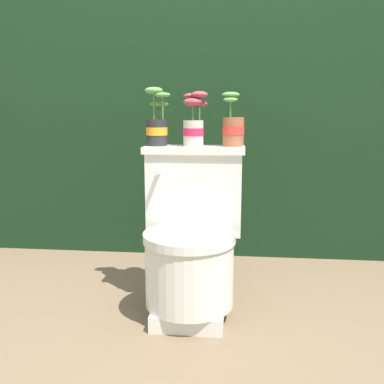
{
  "coord_description": "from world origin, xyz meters",
  "views": [
    {
      "loc": [
        0.24,
        -1.7,
        0.85
      ],
      "look_at": [
        0.06,
        0.06,
        0.52
      ],
      "focal_mm": 40.0,
      "sensor_mm": 36.0,
      "label": 1
    }
  ],
  "objects": [
    {
      "name": "hedge_backdrop",
      "position": [
        0.0,
        1.16,
        0.81
      ],
      "size": [
        3.55,
        0.79,
        1.63
      ],
      "color": "black",
      "rests_on": "ground"
    },
    {
      "name": "toilet",
      "position": [
        0.06,
        0.03,
        0.31
      ],
      "size": [
        0.44,
        0.48,
        0.7
      ],
      "color": "silver",
      "rests_on": "ground"
    },
    {
      "name": "potted_plant_midleft",
      "position": [
        0.05,
        0.16,
        0.81
      ],
      "size": [
        0.11,
        0.11,
        0.23
      ],
      "color": "beige",
      "rests_on": "toilet"
    },
    {
      "name": "ground_plane",
      "position": [
        0.0,
        0.0,
        0.0
      ],
      "size": [
        12.0,
        12.0,
        0.0
      ],
      "primitive_type": "plane",
      "color": "brown"
    },
    {
      "name": "potted_plant_middle",
      "position": [
        0.22,
        0.17,
        0.78
      ],
      "size": [
        0.1,
        0.09,
        0.23
      ],
      "color": "#9E5638",
      "rests_on": "toilet"
    },
    {
      "name": "potted_plant_left",
      "position": [
        -0.11,
        0.17,
        0.79
      ],
      "size": [
        0.11,
        0.09,
        0.25
      ],
      "color": "#262628",
      "rests_on": "toilet"
    }
  ]
}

